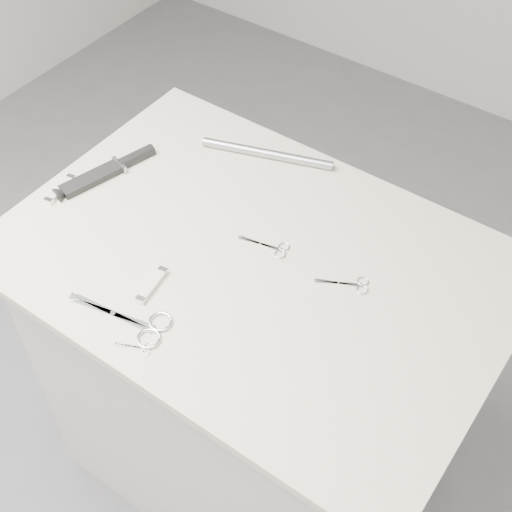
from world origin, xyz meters
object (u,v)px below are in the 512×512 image
Objects in this scene: sheathed_knife at (112,169)px; metal_rail at (267,154)px; large_shears at (140,324)px; tiny_scissors at (139,348)px; embroidery_scissors_a at (351,284)px; pocket_knife_b at (152,285)px; plinth at (255,384)px; embroidery_scissors_b at (272,247)px; pocket_knife_a at (60,189)px.

sheathed_knife is 0.76× the size of metal_rail.
tiny_scissors is at bearing -59.67° from large_shears.
pocket_knife_b is (-0.31, -0.22, 0.00)m from embroidery_scissors_a.
plinth is 0.52m from pocket_knife_b.
large_shears reaches higher than embroidery_scissors_b.
plinth is 0.51m from embroidery_scissors_a.
large_shears is (-0.08, -0.25, 0.47)m from plinth.
embroidery_scissors_a is 0.60m from sheathed_knife.
embroidery_scissors_a is 1.53× the size of tiny_scissors.
embroidery_scissors_a is 0.95× the size of embroidery_scissors_b.
embroidery_scissors_b is 1.13× the size of pocket_knife_a.
pocket_knife_a is at bearing 164.50° from embroidery_scissors_a.
pocket_knife_a is (-0.46, -0.09, 0.48)m from plinth.
large_shears is at bearing -118.96° from embroidery_scissors_b.
metal_rail reaches higher than tiny_scissors.
embroidery_scissors_b is at bearing 155.35° from embroidery_scissors_a.
embroidery_scissors_b is at bearing 63.60° from large_shears.
embroidery_scissors_b is at bearing 75.54° from plinth.
metal_rail is at bearing 120.69° from embroidery_scissors_a.
embroidery_scissors_a is at bearing -9.56° from embroidery_scissors_b.
embroidery_scissors_b is at bearing -39.95° from pocket_knife_b.
metal_rail is (0.30, 0.35, 0.00)m from pocket_knife_a.
plinth is 0.54m from large_shears.
pocket_knife_a is (-0.38, 0.17, 0.00)m from large_shears.
large_shears is 0.43m from sheathed_knife.
large_shears is at bearing -158.54° from embroidery_scissors_a.
sheathed_knife is (-0.41, 0.03, 0.48)m from plinth.
pocket_knife_b is at bearing 96.95° from tiny_scissors.
embroidery_scissors_a is 0.44× the size of sheathed_knife.
sheathed_knife is at bearing 154.94° from embroidery_scissors_a.
plinth is 13.65× the size of tiny_scissors.
embroidery_scissors_a is 0.41m from metal_rail.
pocket_knife_a is (-0.64, -0.14, 0.00)m from embroidery_scissors_a.
tiny_scissors is at bearing -78.59° from metal_rail.
pocket_knife_a reaches higher than embroidery_scissors_b.
large_shears is at bearing -162.78° from pocket_knife_b.
pocket_knife_b is (-0.07, 0.12, 0.00)m from tiny_scissors.
sheathed_knife is 2.48× the size of pocket_knife_b.
pocket_knife_b is at bearing -124.20° from plinth.
large_shears is 2.19× the size of pocket_knife_b.
metal_rail is at bearing 88.81° from large_shears.
sheathed_knife is (-0.33, 0.28, 0.01)m from large_shears.
embroidery_scissors_a reaches higher than plinth.
embroidery_scissors_a is at bearing -87.99° from pocket_knife_a.
plinth is at bearing 57.08° from tiny_scissors.
tiny_scissors is at bearing -115.98° from sheathed_knife.
sheathed_knife is at bearing 176.40° from plinth.
tiny_scissors is 0.71× the size of pocket_knife_b.
pocket_knife_a is at bearing 66.42° from pocket_knife_b.
plinth is 0.47m from embroidery_scissors_b.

